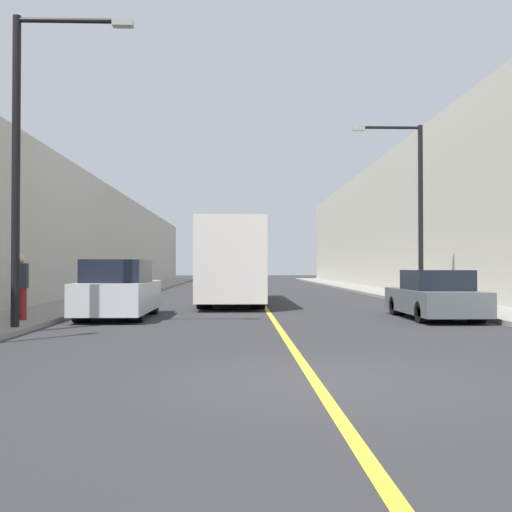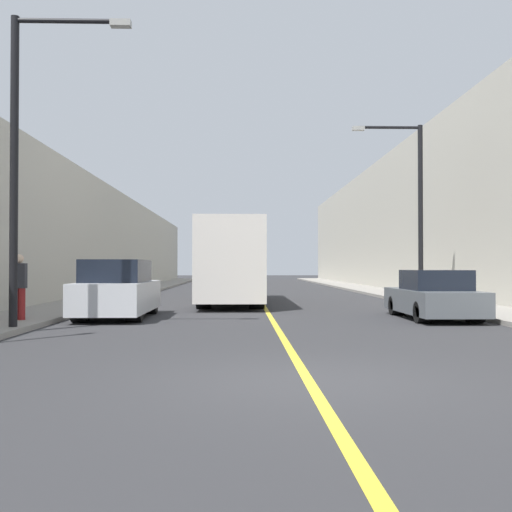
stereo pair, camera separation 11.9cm
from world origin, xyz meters
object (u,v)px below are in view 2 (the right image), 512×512
object	(u,v)px
bus	(232,261)
street_lamp_right	(414,200)
car_right_near	(434,297)
pedestrian	(19,286)
street_lamp_left	(25,147)
parked_suv_left	(118,291)

from	to	relation	value
bus	street_lamp_right	size ratio (longest dim) A/B	1.47
bus	street_lamp_right	distance (m)	8.06
car_right_near	bus	bearing A→B (deg)	128.55
street_lamp_right	pedestrian	bearing A→B (deg)	-149.37
car_right_near	street_lamp_right	distance (m)	7.33
car_right_near	street_lamp_left	distance (m)	12.23
bus	parked_suv_left	distance (m)	8.08
parked_suv_left	street_lamp_right	world-z (taller)	street_lamp_right
street_lamp_left	street_lamp_right	distance (m)	15.68
pedestrian	car_right_near	bearing A→B (deg)	7.48
pedestrian	street_lamp_right	bearing A→B (deg)	30.63
street_lamp_left	bus	bearing A→B (deg)	66.80
parked_suv_left	car_right_near	bearing A→B (deg)	-3.48
car_right_near	pedestrian	xyz separation A→B (m)	(-11.93, -1.57, 0.40)
bus	pedestrian	xyz separation A→B (m)	(-5.68, -9.41, -0.75)
car_right_near	street_lamp_left	world-z (taller)	street_lamp_left
car_right_near	street_lamp_right	world-z (taller)	street_lamp_right
bus	pedestrian	world-z (taller)	bus
street_lamp_right	parked_suv_left	bearing A→B (deg)	-152.69
car_right_near	street_lamp_right	xyz separation A→B (m)	(1.23, 6.22, 3.67)
parked_suv_left	pedestrian	bearing A→B (deg)	-136.21
bus	street_lamp_left	bearing A→B (deg)	-113.20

